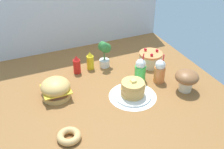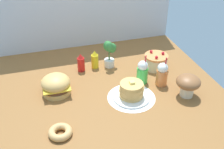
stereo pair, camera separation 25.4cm
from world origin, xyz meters
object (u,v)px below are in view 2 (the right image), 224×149
burger (56,85)px  ketchup_bottle (81,63)px  cream_soda_cup (142,72)px  donut_pink_glaze (60,132)px  layer_cake (156,61)px  mushroom_stool (188,84)px  pancake_stack (131,91)px  orange_float_cup (162,74)px  potted_plant (109,53)px  mustard_bottle (95,60)px

burger → ketchup_bottle: ketchup_bottle is taller
cream_soda_cup → donut_pink_glaze: size_ratio=1.61×
burger → layer_cake: burger is taller
donut_pink_glaze → mushroom_stool: mushroom_stool is taller
pancake_stack → cream_soda_cup: 0.28m
cream_soda_cup → orange_float_cup: size_ratio=1.00×
ketchup_bottle → potted_plant: bearing=1.5°
pancake_stack → donut_pink_glaze: bearing=-157.2°
ketchup_bottle → cream_soda_cup: 0.66m
layer_cake → cream_soda_cup: cream_soda_cup is taller
cream_soda_cup → layer_cake: bearing=41.6°
layer_cake → donut_pink_glaze: (-1.12, -0.72, -0.05)m
burger → pancake_stack: (0.65, -0.27, -0.02)m
cream_soda_cup → potted_plant: bearing=119.4°
cream_soda_cup → donut_pink_glaze: (-0.88, -0.50, -0.09)m
mustard_bottle → orange_float_cup: bearing=-42.4°
ketchup_bottle → donut_pink_glaze: 0.95m
pancake_stack → layer_cake: 0.61m
donut_pink_glaze → layer_cake: bearing=32.6°
pancake_stack → layer_cake: (0.43, 0.43, 0.00)m
layer_cake → mushroom_stool: 0.55m
mustard_bottle → potted_plant: 0.17m
pancake_stack → cream_soda_cup: bearing=48.1°
pancake_stack → orange_float_cup: orange_float_cup is taller
orange_float_cup → burger: bearing=171.3°
pancake_stack → donut_pink_glaze: size_ratio=1.83×
burger → mustard_bottle: mustard_bottle is taller
burger → cream_soda_cup: size_ratio=0.88×
layer_cake → donut_pink_glaze: layer_cake is taller
mustard_bottle → cream_soda_cup: (0.38, -0.41, 0.03)m
layer_cake → mustard_bottle: 0.65m
potted_plant → mushroom_stool: potted_plant is taller
orange_float_cup → mushroom_stool: bearing=-57.1°
burger → orange_float_cup: size_ratio=0.88×
donut_pink_glaze → cream_soda_cup: bearing=29.6°
mustard_bottle → mushroom_stool: mushroom_stool is taller
pancake_stack → orange_float_cup: (0.35, 0.12, 0.05)m
burger → layer_cake: (1.08, 0.16, -0.01)m
pancake_stack → ketchup_bottle: (-0.35, 0.59, 0.02)m
cream_soda_cup → ketchup_bottle: bearing=144.3°
layer_cake → mustard_bottle: (-0.63, 0.19, 0.02)m
burger → cream_soda_cup: bearing=-4.2°
burger → donut_pink_glaze: bearing=-94.2°
ketchup_bottle → orange_float_cup: bearing=-34.3°
mustard_bottle → cream_soda_cup: cream_soda_cup is taller
pancake_stack → burger: bearing=157.4°
pancake_stack → mustard_bottle: 0.65m
burger → orange_float_cup: (1.00, -0.15, 0.03)m
orange_float_cup → donut_pink_glaze: orange_float_cup is taller
mustard_bottle → cream_soda_cup: size_ratio=0.67×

